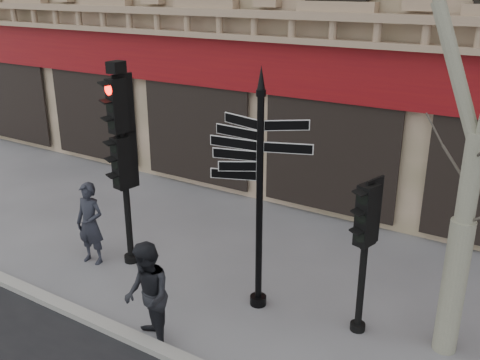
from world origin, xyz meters
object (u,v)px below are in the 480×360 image
object	(u,v)px
fingerpost	(260,152)
pedestrian_a	(90,223)
traffic_signal_main	(122,141)
traffic_signal_secondary	(366,231)
pedestrian_b	(147,296)

from	to	relation	value
fingerpost	pedestrian_a	xyz separation A→B (m)	(-3.75, -0.47, -2.03)
traffic_signal_main	pedestrian_a	bearing A→B (deg)	-139.25
traffic_signal_main	traffic_signal_secondary	bearing A→B (deg)	12.06
traffic_signal_main	traffic_signal_secondary	xyz separation A→B (m)	(4.89, 0.28, -0.79)
fingerpost	pedestrian_b	world-z (taller)	fingerpost
fingerpost	traffic_signal_secondary	xyz separation A→B (m)	(1.82, 0.23, -1.06)
traffic_signal_secondary	pedestrian_b	bearing A→B (deg)	-126.61
traffic_signal_main	pedestrian_a	distance (m)	1.93
pedestrian_a	traffic_signal_main	bearing A→B (deg)	24.39
traffic_signal_secondary	pedestrian_a	world-z (taller)	traffic_signal_secondary
traffic_signal_secondary	pedestrian_a	distance (m)	5.69
pedestrian_a	pedestrian_b	distance (m)	3.20
traffic_signal_main	pedestrian_b	world-z (taller)	traffic_signal_main
fingerpost	traffic_signal_main	world-z (taller)	fingerpost
traffic_signal_main	traffic_signal_secondary	distance (m)	4.97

